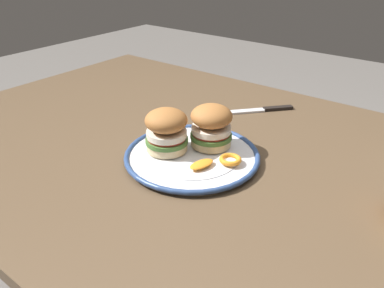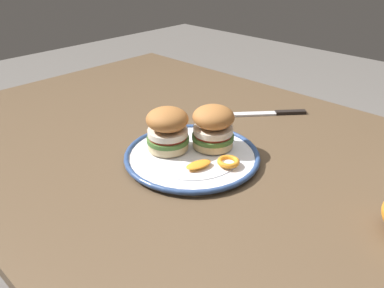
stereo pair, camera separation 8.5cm
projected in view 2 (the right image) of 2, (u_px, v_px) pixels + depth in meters
The scene contains 7 objects.
dining_table at pixel (187, 173), 1.01m from camera, with size 1.44×1.01×0.78m.
dinner_plate at pixel (192, 156), 0.89m from camera, with size 0.31×0.31×0.02m.
sandwich_half_left at pixel (168, 128), 0.88m from camera, with size 0.14×0.14×0.10m.
sandwich_half_right at pixel (213, 126), 0.89m from camera, with size 0.14×0.14×0.10m.
orange_peel_curled at pixel (228, 162), 0.84m from camera, with size 0.07×0.07×0.01m.
orange_peel_strip_long at pixel (199, 165), 0.83m from camera, with size 0.04×0.07×0.01m.
table_knife at pixel (274, 113), 1.12m from camera, with size 0.16×0.18×0.01m.
Camera 2 is at (-0.60, 0.61, 1.23)m, focal length 35.84 mm.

